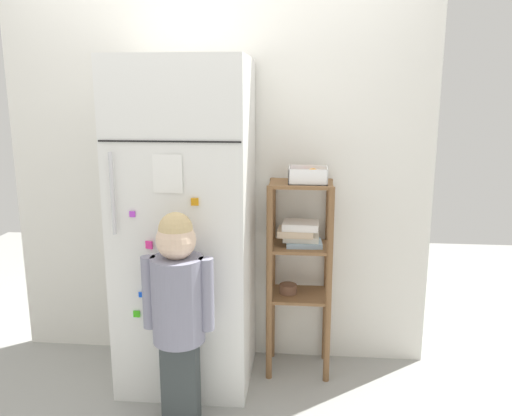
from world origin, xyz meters
name	(u,v)px	position (x,y,z in m)	size (l,w,h in m)	color
ground_plane	(211,378)	(0.00, 0.00, 0.00)	(6.00, 6.00, 0.00)	#999993
kitchen_wall_back	(217,173)	(0.00, 0.35, 1.16)	(2.56, 0.03, 2.33)	silver
refrigerator	(186,227)	(-0.13, 0.02, 0.91)	(0.72, 0.63, 1.83)	white
child_standing	(178,299)	(-0.07, -0.41, 0.66)	(0.35, 0.26, 1.10)	#373E3F
pantry_shelf_unit	(299,255)	(0.51, 0.17, 0.72)	(0.37, 0.30, 1.15)	brown
fruit_bin	(309,176)	(0.55, 0.17, 1.18)	(0.22, 0.18, 0.09)	white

